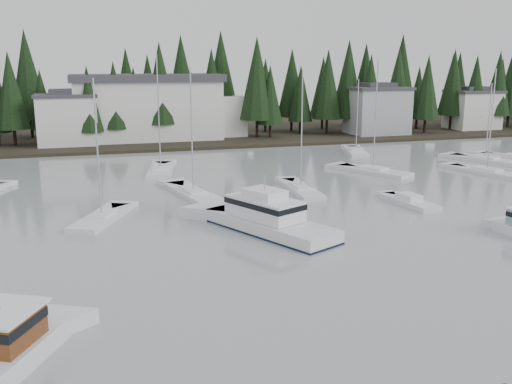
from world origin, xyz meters
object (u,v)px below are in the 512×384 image
harbor_inn (160,108)px  sailboat_12 (485,161)px  runabout_1 (409,203)px  sailboat_1 (487,173)px  house_east_a (377,109)px  sailboat_0 (373,172)px  cabin_cruiser_center (268,222)px  sailboat_3 (356,153)px  sailboat_6 (193,195)px  sailboat_8 (161,171)px  sailboat_7 (102,220)px  sailboat_4 (301,191)px  house_west (67,118)px  house_east_b (473,109)px

harbor_inn → sailboat_12: bearing=-39.6°
runabout_1 → sailboat_1: bearing=-64.3°
house_east_a → sailboat_0: size_ratio=0.75×
cabin_cruiser_center → sailboat_3: bearing=-61.7°
cabin_cruiser_center → sailboat_6: size_ratio=0.94×
house_east_a → sailboat_6: 56.02m
harbor_inn → sailboat_8: (-3.57, -28.35, -5.70)m
harbor_inn → sailboat_7: bearing=-102.8°
sailboat_1 → cabin_cruiser_center: bearing=98.7°
harbor_inn → sailboat_0: size_ratio=2.09×
sailboat_0 → sailboat_4: 14.18m
sailboat_12 → runabout_1: size_ratio=1.56×
house_east_a → harbor_inn: 39.21m
runabout_1 → sailboat_4: bearing=37.8°
harbor_inn → sailboat_1: (34.56, -40.99, -5.71)m
runabout_1 → house_west: bearing=27.3°
sailboat_1 → sailboat_12: bearing=-53.2°
sailboat_12 → house_east_a: bearing=-21.3°
house_east_a → sailboat_3: sailboat_3 is taller
house_west → sailboat_3: bearing=-23.7°
house_west → house_east_b: 76.01m
house_east_a → cabin_cruiser_center: (-37.39, -52.17, -4.11)m
cabin_cruiser_center → sailboat_7: size_ratio=1.00×
sailboat_6 → sailboat_7: sailboat_6 is taller
harbor_inn → sailboat_8: sailboat_8 is taller
sailboat_3 → sailboat_6: sailboat_6 is taller
sailboat_4 → sailboat_6: (-11.27, 1.28, -0.01)m
house_east_a → cabin_cruiser_center: house_east_a is taller
house_west → sailboat_1: 62.44m
sailboat_3 → sailboat_8: bearing=120.2°
sailboat_1 → sailboat_8: 40.17m
harbor_inn → house_west: bearing=-167.5°
sailboat_1 → sailboat_7: sailboat_1 is taller
sailboat_4 → sailboat_7: bearing=109.0°
sailboat_4 → house_east_a: bearing=-34.1°
house_east_a → sailboat_12: sailboat_12 is taller
house_west → sailboat_8: bearing=-65.4°
sailboat_0 → sailboat_8: (-25.11, 8.07, 0.01)m
sailboat_3 → runabout_1: size_ratio=1.61×
cabin_cruiser_center → house_west: bearing=-8.9°
sailboat_8 → runabout_1: 31.43m
sailboat_6 → sailboat_12: (42.28, 8.99, -0.01)m
house_east_a → sailboat_12: 29.38m
sailboat_6 → runabout_1: size_ratio=1.89×
runabout_1 → sailboat_7: bearing=78.8°
sailboat_4 → sailboat_12: bearing=-68.6°
sailboat_0 → sailboat_12: size_ratio=1.26×
harbor_inn → cabin_cruiser_center: harbor_inn is taller
house_west → sailboat_7: (3.77, -46.11, -4.58)m
house_east_a → sailboat_0: sailboat_0 is taller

